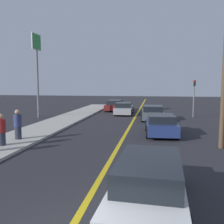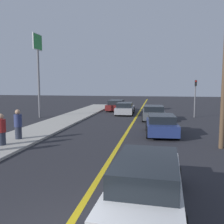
% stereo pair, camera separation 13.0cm
% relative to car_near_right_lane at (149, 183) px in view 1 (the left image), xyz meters
% --- Properties ---
extents(road_center_line, '(0.20, 60.00, 0.01)m').
position_rel_car_near_right_lane_xyz_m(road_center_line, '(-1.67, 15.91, -0.65)').
color(road_center_line, gold).
rests_on(road_center_line, ground_plane).
extents(sidewalk_left, '(2.96, 31.85, 0.13)m').
position_rel_car_near_right_lane_xyz_m(sidewalk_left, '(-7.56, 13.83, -0.59)').
color(sidewalk_left, '#ADA89E').
rests_on(sidewalk_left, ground_plane).
extents(car_near_right_lane, '(2.02, 4.84, 1.36)m').
position_rel_car_near_right_lane_xyz_m(car_near_right_lane, '(0.00, 0.00, 0.00)').
color(car_near_right_lane, silver).
rests_on(car_near_right_lane, ground_plane).
extents(car_ahead_center, '(2.09, 3.94, 1.28)m').
position_rel_car_near_right_lane_xyz_m(car_ahead_center, '(0.54, 9.46, -0.02)').
color(car_ahead_center, navy).
rests_on(car_ahead_center, ground_plane).
extents(car_far_distant, '(2.11, 4.18, 1.28)m').
position_rel_car_near_right_lane_xyz_m(car_far_distant, '(-0.02, 15.89, -0.02)').
color(car_far_distant, '#4C5156').
rests_on(car_far_distant, ground_plane).
extents(car_parked_left_lot, '(1.98, 4.39, 1.24)m').
position_rel_car_near_right_lane_xyz_m(car_parked_left_lot, '(-3.02, 19.58, -0.05)').
color(car_parked_left_lot, '#9E9EA3').
rests_on(car_parked_left_lot, ground_plane).
extents(car_oncoming_far, '(2.08, 4.00, 1.27)m').
position_rel_car_near_right_lane_xyz_m(car_oncoming_far, '(-4.46, 22.82, -0.04)').
color(car_oncoming_far, maroon).
rests_on(car_oncoming_far, ground_plane).
extents(pedestrian_mid_group, '(0.44, 0.44, 1.58)m').
position_rel_car_near_right_lane_xyz_m(pedestrian_mid_group, '(-7.37, 4.89, 0.25)').
color(pedestrian_mid_group, '#282D3D').
rests_on(pedestrian_mid_group, sidewalk_left).
extents(pedestrian_far_standing, '(0.42, 0.42, 1.64)m').
position_rel_car_near_right_lane_xyz_m(pedestrian_far_standing, '(-7.32, 6.33, 0.29)').
color(pedestrian_far_standing, '#282D3D').
rests_on(pedestrian_far_standing, sidewalk_left).
extents(traffic_light, '(0.18, 0.40, 3.52)m').
position_rel_car_near_right_lane_xyz_m(traffic_light, '(3.78, 18.24, 1.54)').
color(traffic_light, slate).
rests_on(traffic_light, ground_plane).
extents(roadside_sign, '(0.20, 1.70, 7.72)m').
position_rel_car_near_right_lane_xyz_m(roadside_sign, '(-10.64, 15.65, 4.98)').
color(roadside_sign, slate).
rests_on(roadside_sign, ground_plane).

